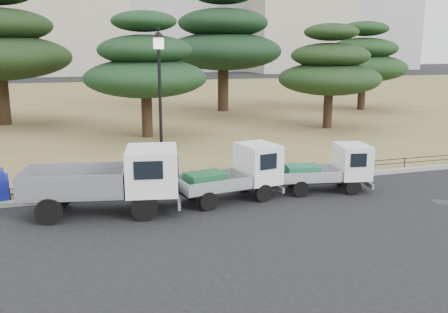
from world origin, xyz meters
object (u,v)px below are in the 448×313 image
object	(u,v)px
truck_kei_front	(236,173)
street_lamp	(160,83)
truck_kei_rear	(331,168)
truck_large	(111,178)

from	to	relation	value
truck_kei_front	street_lamp	bearing A→B (deg)	131.79
truck_kei_front	street_lamp	xyz separation A→B (m)	(-2.17, 1.73, 2.89)
truck_kei_front	truck_kei_rear	distance (m)	3.50
truck_large	truck_kei_rear	xyz separation A→B (m)	(7.58, 0.17, -0.29)
truck_large	truck_kei_front	size ratio (longest dim) A/B	1.35
truck_large	truck_kei_front	distance (m)	4.09
truck_kei_rear	truck_kei_front	bearing A→B (deg)	-170.77
street_lamp	truck_large	bearing A→B (deg)	-134.36
truck_kei_front	truck_kei_rear	bearing A→B (deg)	-10.30
truck_large	street_lamp	world-z (taller)	street_lamp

